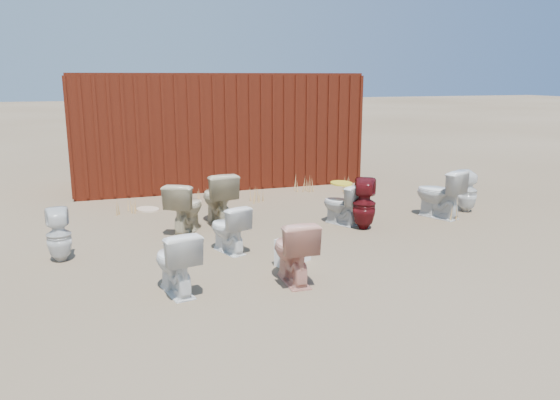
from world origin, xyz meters
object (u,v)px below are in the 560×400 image
object	(u,v)px
toilet_back_beige_left	(218,198)
toilet_front_a	(175,262)
toilet_front_e	(439,193)
loose_tank	(293,250)
toilet_front_pink	(293,250)
toilet_back_beige_right	(185,207)
toilet_front_maroon	(364,204)
toilet_back_a	(59,235)
toilet_back_yellowlid	(341,204)
shipping_container	(215,128)
toilet_front_c	(228,228)
toilet_back_e	(467,191)

from	to	relation	value
toilet_back_beige_left	toilet_front_a	bearing A→B (deg)	63.43
toilet_front_e	loose_tank	distance (m)	3.43
toilet_front_pink	toilet_back_beige_right	world-z (taller)	toilet_back_beige_right
toilet_back_beige_right	toilet_front_maroon	bearing A→B (deg)	-164.43
toilet_front_e	toilet_back_a	distance (m)	5.95
toilet_back_yellowlid	loose_tank	world-z (taller)	toilet_back_yellowlid
toilet_front_a	toilet_back_a	distance (m)	2.00
toilet_front_a	toilet_back_beige_right	bearing A→B (deg)	-113.39
shipping_container	loose_tank	bearing A→B (deg)	-92.30
toilet_front_c	loose_tank	world-z (taller)	toilet_front_c
toilet_back_a	toilet_back_beige_left	size ratio (longest dim) A/B	0.81
toilet_front_e	toilet_back_beige_left	bearing A→B (deg)	-36.00
toilet_back_e	loose_tank	world-z (taller)	toilet_back_e
shipping_container	toilet_front_maroon	bearing A→B (deg)	-73.70
toilet_back_beige_right	toilet_back_yellowlid	size ratio (longest dim) A/B	1.19
toilet_front_e	toilet_back_beige_left	xyz separation A→B (m)	(-3.61, 0.79, 0.01)
toilet_front_pink	toilet_front_e	bearing A→B (deg)	-147.70
toilet_back_e	toilet_front_a	bearing A→B (deg)	21.81
toilet_back_a	loose_tank	distance (m)	3.01
toilet_front_maroon	toilet_front_c	bearing A→B (deg)	41.75
toilet_front_maroon	toilet_back_beige_left	size ratio (longest dim) A/B	0.93
toilet_back_beige_right	toilet_back_e	xyz separation A→B (m)	(4.91, -0.26, -0.03)
toilet_front_pink	toilet_back_beige_right	bearing A→B (deg)	-69.70
toilet_front_maroon	toilet_back_e	bearing A→B (deg)	-138.56
toilet_front_e	toilet_back_yellowlid	world-z (taller)	toilet_front_e
toilet_back_beige_right	loose_tank	size ratio (longest dim) A/B	1.57
toilet_front_a	toilet_back_e	distance (m)	5.78
toilet_back_e	toilet_back_beige_right	bearing A→B (deg)	-2.55
toilet_front_c	toilet_front_a	bearing A→B (deg)	34.14
toilet_back_beige_right	loose_tank	distance (m)	2.15
loose_tank	shipping_container	bearing A→B (deg)	57.66
toilet_front_pink	shipping_container	bearing A→B (deg)	-92.85
shipping_container	toilet_back_yellowlid	size ratio (longest dim) A/B	9.10
toilet_front_c	loose_tank	bearing A→B (deg)	113.58
toilet_back_beige_right	loose_tank	bearing A→B (deg)	150.16
toilet_front_pink	toilet_front_e	distance (m)	3.90
toilet_front_c	toilet_back_beige_right	distance (m)	1.21
shipping_container	toilet_front_maroon	size ratio (longest dim) A/B	7.55
toilet_back_beige_right	shipping_container	bearing A→B (deg)	-78.11
toilet_front_c	toilet_back_e	xyz separation A→B (m)	(4.51, 0.89, 0.04)
toilet_front_pink	toilet_back_yellowlid	bearing A→B (deg)	-125.45
toilet_front_maroon	toilet_back_beige_left	distance (m)	2.33
toilet_back_yellowlid	toilet_back_a	bearing A→B (deg)	-20.31
toilet_back_a	toilet_back_e	size ratio (longest dim) A/B	0.94
shipping_container	toilet_back_e	xyz separation A→B (m)	(3.60, -4.22, -0.83)
toilet_front_maroon	toilet_front_e	size ratio (longest dim) A/B	0.96
toilet_back_beige_left	loose_tank	distance (m)	2.26
toilet_back_a	toilet_back_yellowlid	world-z (taller)	toilet_back_a
toilet_front_e	toilet_front_pink	bearing A→B (deg)	7.41
toilet_front_maroon	toilet_back_yellowlid	distance (m)	0.44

